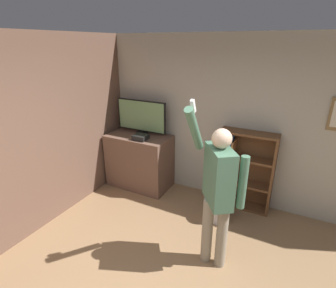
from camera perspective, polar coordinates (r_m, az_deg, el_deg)
name	(u,v)px	position (r m, az deg, el deg)	size (l,w,h in m)	color
wall_back	(234,123)	(4.33, 14.16, 4.50)	(6.39, 0.09, 2.70)	#B2AD9E
wall_side_brick	(68,126)	(4.33, -20.93, 3.71)	(0.06, 4.21, 2.70)	brown
tv_ledge	(140,161)	(4.90, -6.19, -3.65)	(1.14, 0.63, 0.99)	brown
television	(141,117)	(4.72, -5.79, 5.92)	(0.96, 0.22, 0.62)	black
game_console	(141,137)	(4.51, -5.97, 1.49)	(0.23, 0.22, 0.08)	black
bookshelf	(240,169)	(4.37, 15.39, -5.21)	(0.87, 0.28, 1.29)	brown
person	(218,187)	(2.97, 10.80, -9.25)	(0.60, 0.58, 2.05)	gray
waste_bin	(219,208)	(4.17, 11.11, -13.56)	(0.32, 0.32, 0.40)	#B7B7BC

